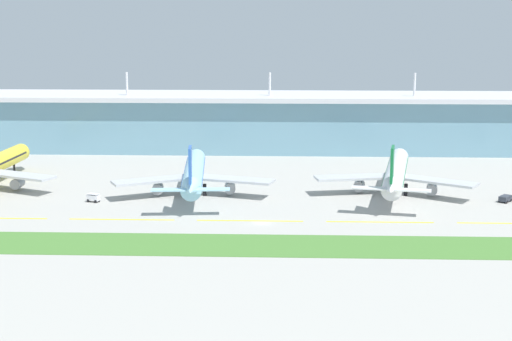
{
  "coord_description": "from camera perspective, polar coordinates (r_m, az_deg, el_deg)",
  "views": [
    {
      "loc": [
        5.93,
        -191.77,
        52.61
      ],
      "look_at": [
        -2.65,
        34.7,
        7.0
      ],
      "focal_mm": 53.66,
      "sensor_mm": 36.0,
      "label": 1
    }
  ],
  "objects": [
    {
      "name": "pushback_tug",
      "position": [
        232.7,
        18.09,
        -1.98
      ],
      "size": [
        4.58,
        4.95,
        1.85
      ],
      "color": "#333842",
      "rests_on": "ground"
    },
    {
      "name": "taxiway_stripe_mid_east",
      "position": [
        202.63,
        9.22,
        -3.82
      ],
      "size": [
        28.0,
        0.7,
        0.04
      ],
      "primitive_type": "cube",
      "color": "yellow",
      "rests_on": "ground"
    },
    {
      "name": "airliner_near_middle",
      "position": [
        229.86,
        -4.65,
        -0.25
      ],
      "size": [
        48.63,
        60.64,
        18.9
      ],
      "color": "#9ED1EA",
      "rests_on": "ground"
    },
    {
      "name": "terminal_building",
      "position": [
        306.3,
        1.04,
        3.65
      ],
      "size": [
        288.0,
        34.0,
        31.46
      ],
      "color": "#6693A8",
      "rests_on": "ground"
    },
    {
      "name": "taxiway_stripe_mid_west",
      "position": [
        205.6,
        -9.98,
        -3.62
      ],
      "size": [
        28.0,
        0.7,
        0.04
      ],
      "primitive_type": "cube",
      "color": "yellow",
      "rests_on": "ground"
    },
    {
      "name": "ground_plane",
      "position": [
        198.95,
        0.38,
        -3.96
      ],
      "size": [
        600.0,
        600.0,
        0.0
      ],
      "primitive_type": "plane",
      "color": "#A8A59E"
    },
    {
      "name": "grass_verge",
      "position": [
        180.0,
        0.19,
        -5.6
      ],
      "size": [
        300.0,
        18.0,
        0.1
      ],
      "primitive_type": "cube",
      "color": "#477A33",
      "rests_on": "ground"
    },
    {
      "name": "taxiway_stripe_east",
      "position": [
        209.57,
        18.51,
        -3.76
      ],
      "size": [
        28.0,
        0.7,
        0.04
      ],
      "primitive_type": "cube",
      "color": "yellow",
      "rests_on": "ground"
    },
    {
      "name": "baggage_cart",
      "position": [
        226.14,
        -12.03,
        -2.0
      ],
      "size": [
        4.0,
        3.03,
        2.48
      ],
      "color": "silver",
      "rests_on": "ground"
    },
    {
      "name": "airliner_far_middle",
      "position": [
        233.93,
        10.38,
        -0.19
      ],
      "size": [
        47.96,
        62.62,
        18.9
      ],
      "color": "silver",
      "rests_on": "ground"
    },
    {
      "name": "taxiway_stripe_centre",
      "position": [
        201.27,
        -0.45,
        -3.77
      ],
      "size": [
        28.0,
        0.7,
        0.04
      ],
      "primitive_type": "cube",
      "color": "yellow",
      "rests_on": "ground"
    }
  ]
}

